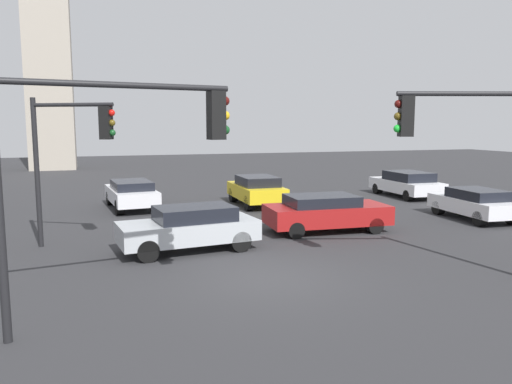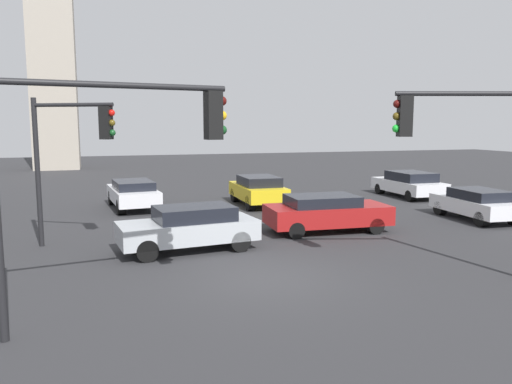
# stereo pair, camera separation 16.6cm
# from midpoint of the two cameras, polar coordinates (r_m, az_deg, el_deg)

# --- Properties ---
(ground_plane) EXTENTS (107.94, 107.94, 0.00)m
(ground_plane) POSITION_cam_midpoint_polar(r_m,az_deg,el_deg) (12.95, 1.45, -9.82)
(ground_plane) COLOR #2D2D30
(traffic_light_0) EXTENTS (2.48, 1.49, 4.74)m
(traffic_light_0) POSITION_cam_midpoint_polar(r_m,az_deg,el_deg) (16.48, -20.04, 5.37)
(traffic_light_0) COLOR black
(traffic_light_0) RESTS_ON ground_plane
(traffic_light_1) EXTENTS (3.36, 1.18, 4.90)m
(traffic_light_1) POSITION_cam_midpoint_polar(r_m,az_deg,el_deg) (13.47, 23.14, 5.41)
(traffic_light_1) COLOR black
(traffic_light_1) RESTS_ON ground_plane
(traffic_light_2) EXTENTS (4.45, 0.90, 4.90)m
(traffic_light_2) POSITION_cam_midpoint_polar(r_m,az_deg,el_deg) (9.89, -15.35, 5.40)
(traffic_light_2) COLOR black
(traffic_light_2) RESTS_ON ground_plane
(car_0) EXTENTS (4.55, 2.21, 1.35)m
(car_0) POSITION_cam_midpoint_polar(r_m,az_deg,el_deg) (18.44, 8.31, -2.29)
(car_0) COLOR maroon
(car_0) RESTS_ON ground_plane
(car_1) EXTENTS (2.10, 4.47, 1.39)m
(car_1) POSITION_cam_midpoint_polar(r_m,az_deg,el_deg) (28.32, 17.30, 0.92)
(car_1) COLOR silver
(car_1) RESTS_ON ground_plane
(car_2) EXTENTS (1.94, 4.14, 1.45)m
(car_2) POSITION_cam_midpoint_polar(r_m,az_deg,el_deg) (24.13, 0.43, 0.27)
(car_2) COLOR yellow
(car_2) RESTS_ON ground_plane
(car_3) EXTENTS (2.26, 4.53, 1.34)m
(car_3) POSITION_cam_midpoint_polar(r_m,az_deg,el_deg) (23.91, -13.72, -0.13)
(car_3) COLOR silver
(car_3) RESTS_ON ground_plane
(car_4) EXTENTS (2.05, 4.03, 1.28)m
(car_4) POSITION_cam_midpoint_polar(r_m,az_deg,el_deg) (22.45, 24.17, -1.20)
(car_4) COLOR silver
(car_4) RESTS_ON ground_plane
(car_7) EXTENTS (4.39, 2.22, 1.39)m
(car_7) POSITION_cam_midpoint_polar(r_m,az_deg,el_deg) (15.61, -7.32, -4.02)
(car_7) COLOR #ADB2B7
(car_7) RESTS_ON ground_plane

